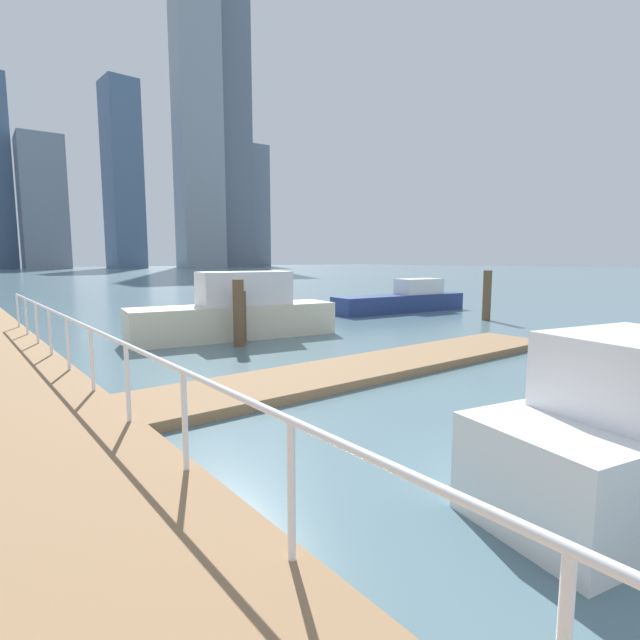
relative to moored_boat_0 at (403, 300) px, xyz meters
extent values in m
plane|color=slate|center=(-12.81, 0.66, -0.56)|extent=(300.00, 300.00, 0.00)
cube|color=#93704C|center=(-10.08, -8.19, -0.47)|extent=(12.44, 2.00, 0.18)
cylinder|color=white|center=(-15.96, -13.40, 0.36)|extent=(0.06, 0.06, 1.05)
cylinder|color=white|center=(-15.96, -11.47, 0.36)|extent=(0.06, 0.06, 1.05)
cylinder|color=white|center=(-15.96, -9.55, 0.36)|extent=(0.06, 0.06, 1.05)
cylinder|color=white|center=(-15.96, -7.62, 0.36)|extent=(0.06, 0.06, 1.05)
cylinder|color=white|center=(-15.96, -5.70, 0.36)|extent=(0.06, 0.06, 1.05)
cylinder|color=white|center=(-15.96, -3.77, 0.36)|extent=(0.06, 0.06, 1.05)
cylinder|color=white|center=(-15.96, -1.85, 0.36)|extent=(0.06, 0.06, 1.05)
cylinder|color=white|center=(-15.96, 0.08, 0.36)|extent=(0.06, 0.06, 1.05)
cylinder|color=white|center=(-15.96, 2.00, 0.36)|extent=(0.06, 0.06, 1.05)
cylinder|color=white|center=(-15.96, -10.51, 0.89)|extent=(0.06, 25.03, 0.06)
cylinder|color=brown|center=(-10.54, -2.88, 0.23)|extent=(0.26, 0.26, 1.59)
cylinder|color=brown|center=(-10.97, -3.45, 0.43)|extent=(0.33, 0.33, 1.98)
cylinder|color=brown|center=(0.20, -4.47, 0.48)|extent=(0.35, 0.35, 2.09)
cube|color=navy|center=(-0.23, 0.02, -0.15)|extent=(7.30, 2.29, 0.83)
cube|color=white|center=(0.99, -0.11, 0.64)|extent=(2.41, 1.46, 0.75)
cube|color=beige|center=(-10.36, -2.05, -0.02)|extent=(6.87, 2.61, 1.08)
cube|color=white|center=(-10.01, -2.10, 1.06)|extent=(3.09, 1.73, 1.08)
cube|color=white|center=(-12.32, -14.28, 0.86)|extent=(1.85, 1.55, 0.80)
cube|color=gray|center=(4.01, 126.25, 15.90)|extent=(10.79, 12.91, 32.92)
cube|color=slate|center=(22.42, 120.56, 23.76)|extent=(8.49, 9.97, 48.64)
cube|color=#8C939E|center=(43.73, 119.62, 41.74)|extent=(12.62, 8.86, 84.60)
cube|color=slate|center=(55.01, 123.25, 41.18)|extent=(14.44, 7.98, 83.48)
cube|color=slate|center=(66.21, 128.21, 19.34)|extent=(10.73, 6.96, 39.81)
camera|label=1|loc=(-17.82, -16.11, 2.02)|focal=27.16mm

